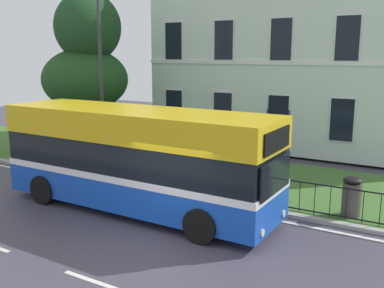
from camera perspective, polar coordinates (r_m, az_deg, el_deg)
The scene contains 7 objects.
ground_plane at distance 12.29m, azimuth -2.44°, elevation -11.80°, with size 60.00×56.00×0.18m.
georgian_townhouse at distance 25.56m, azimuth 15.45°, elevation 16.07°, with size 14.81×9.96×13.67m.
iron_verge_railing at distance 15.01m, azimuth 2.00°, elevation -4.79°, with size 19.30×0.04×0.97m.
evergreen_tree at distance 22.69m, azimuth -13.60°, elevation 5.73°, with size 6.00×6.00×8.32m.
single_decker_bus at distance 13.77m, azimuth -7.21°, elevation -1.82°, with size 9.16×2.71×3.20m.
street_lamp_post at distance 18.62m, azimuth -11.80°, elevation 9.69°, with size 0.36×0.24×7.36m.
litter_bin at distance 13.93m, azimuth 20.09°, elevation -6.41°, with size 0.57×0.57×1.20m.
Camera 1 is at (6.14, -8.26, 4.90)m, focal length 40.92 mm.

